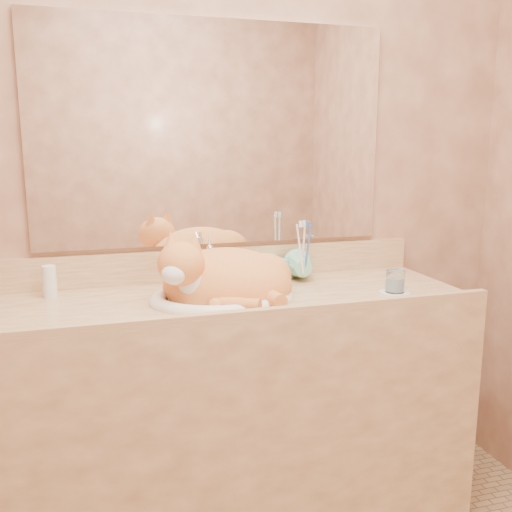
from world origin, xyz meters
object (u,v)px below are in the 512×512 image
object	(u,v)px
cat	(221,276)
water_glass	(395,281)
soap_dispenser	(279,258)
toothbrush_cup	(304,270)
sink_basin	(222,278)
vanity_counter	(234,413)

from	to	relation	value
cat	water_glass	xyz separation A→B (m)	(0.58, -0.13, -0.03)
water_glass	soap_dispenser	bearing A→B (deg)	138.51
toothbrush_cup	sink_basin	bearing A→B (deg)	-159.90
sink_basin	soap_dispenser	world-z (taller)	soap_dispenser
soap_dispenser	water_glass	xyz separation A→B (m)	(0.32, -0.28, -0.04)
vanity_counter	toothbrush_cup	size ratio (longest dim) A/B	14.21
vanity_counter	water_glass	size ratio (longest dim) A/B	21.18
vanity_counter	cat	distance (m)	0.50
vanity_counter	cat	world-z (taller)	cat
cat	toothbrush_cup	xyz separation A→B (m)	(0.34, 0.11, -0.02)
soap_dispenser	toothbrush_cup	world-z (taller)	soap_dispenser
soap_dispenser	vanity_counter	bearing A→B (deg)	-155.16
toothbrush_cup	water_glass	size ratio (longest dim) A/B	1.49
vanity_counter	sink_basin	size ratio (longest dim) A/B	3.40
sink_basin	soap_dispenser	xyz separation A→B (m)	(0.26, 0.17, 0.02)
cat	soap_dispenser	distance (m)	0.30
sink_basin	water_glass	size ratio (longest dim) A/B	6.24
cat	soap_dispenser	bearing A→B (deg)	55.89
cat	soap_dispenser	world-z (taller)	cat
toothbrush_cup	cat	bearing A→B (deg)	-161.51
toothbrush_cup	water_glass	xyz separation A→B (m)	(0.24, -0.24, -0.00)
soap_dispenser	toothbrush_cup	size ratio (longest dim) A/B	1.62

